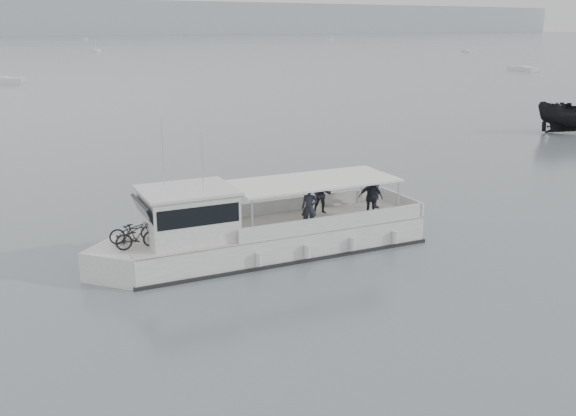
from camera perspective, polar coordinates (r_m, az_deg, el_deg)
ground at (r=22.91m, az=-12.83°, el=-5.13°), size 1400.00×1400.00×0.00m
tour_boat at (r=23.15m, az=-3.52°, el=-2.24°), size 12.73×4.36×5.29m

